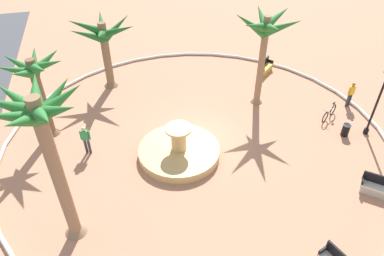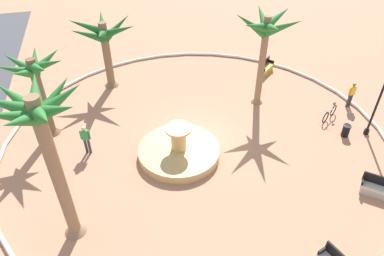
{
  "view_description": "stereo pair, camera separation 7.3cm",
  "coord_description": "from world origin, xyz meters",
  "px_view_note": "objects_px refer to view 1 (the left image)",
  "views": [
    {
      "loc": [
        -14.31,
        4.22,
        12.16
      ],
      "look_at": [
        -0.34,
        0.39,
        1.0
      ],
      "focal_mm": 32.49,
      "sensor_mm": 36.0,
      "label": 1
    },
    {
      "loc": [
        -14.33,
        4.15,
        12.16
      ],
      "look_at": [
        -0.34,
        0.39,
        1.0
      ],
      "focal_mm": 32.49,
      "sensor_mm": 36.0,
      "label": 2
    }
  ],
  "objects_px": {
    "bench_east": "(265,68)",
    "bicycle_red_frame": "(329,113)",
    "palm_tree_near_fountain": "(35,78)",
    "fountain": "(179,151)",
    "bench_north": "(379,189)",
    "person_cyclist_helmet": "(351,93)",
    "person_cyclist_photo": "(86,139)",
    "palm_tree_mid_plaza": "(103,39)",
    "palm_tree_far_side": "(265,35)",
    "trash_bin": "(346,130)",
    "palm_tree_by_curb": "(44,134)",
    "lamppost": "(380,95)"
  },
  "relations": [
    {
      "from": "bench_east",
      "to": "bicycle_red_frame",
      "type": "height_order",
      "value": "bench_east"
    },
    {
      "from": "palm_tree_near_fountain",
      "to": "bench_east",
      "type": "xyz_separation_m",
      "value": [
        3.38,
        -14.52,
        -3.19
      ]
    },
    {
      "from": "bench_east",
      "to": "fountain",
      "type": "bearing_deg",
      "value": 130.89
    },
    {
      "from": "bench_north",
      "to": "person_cyclist_helmet",
      "type": "relative_size",
      "value": 0.91
    },
    {
      "from": "fountain",
      "to": "person_cyclist_photo",
      "type": "distance_m",
      "value": 4.79
    },
    {
      "from": "fountain",
      "to": "bench_east",
      "type": "bearing_deg",
      "value": -49.11
    },
    {
      "from": "palm_tree_near_fountain",
      "to": "person_cyclist_photo",
      "type": "relative_size",
      "value": 2.84
    },
    {
      "from": "palm_tree_mid_plaza",
      "to": "person_cyclist_helmet",
      "type": "height_order",
      "value": "palm_tree_mid_plaza"
    },
    {
      "from": "palm_tree_near_fountain",
      "to": "palm_tree_far_side",
      "type": "distance_m",
      "value": 12.38
    },
    {
      "from": "bench_north",
      "to": "trash_bin",
      "type": "distance_m",
      "value": 4.36
    },
    {
      "from": "palm_tree_mid_plaza",
      "to": "person_cyclist_helmet",
      "type": "distance_m",
      "value": 15.63
    },
    {
      "from": "palm_tree_far_side",
      "to": "bench_east",
      "type": "distance_m",
      "value": 5.8
    },
    {
      "from": "bench_east",
      "to": "trash_bin",
      "type": "xyz_separation_m",
      "value": [
        -7.83,
        -1.21,
        0.04
      ]
    },
    {
      "from": "bicycle_red_frame",
      "to": "person_cyclist_photo",
      "type": "xyz_separation_m",
      "value": [
        0.6,
        13.84,
        0.57
      ]
    },
    {
      "from": "trash_bin",
      "to": "bench_east",
      "type": "bearing_deg",
      "value": 8.79
    },
    {
      "from": "fountain",
      "to": "palm_tree_by_curb",
      "type": "height_order",
      "value": "palm_tree_by_curb"
    },
    {
      "from": "bench_north",
      "to": "palm_tree_near_fountain",
      "type": "bearing_deg",
      "value": 59.29
    },
    {
      "from": "palm_tree_mid_plaza",
      "to": "bicycle_red_frame",
      "type": "relative_size",
      "value": 3.12
    },
    {
      "from": "bench_east",
      "to": "bicycle_red_frame",
      "type": "relative_size",
      "value": 1.03
    },
    {
      "from": "bench_east",
      "to": "bench_north",
      "type": "relative_size",
      "value": 1.01
    },
    {
      "from": "palm_tree_by_curb",
      "to": "bench_north",
      "type": "relative_size",
      "value": 4.5
    },
    {
      "from": "trash_bin",
      "to": "bicycle_red_frame",
      "type": "distance_m",
      "value": 1.65
    },
    {
      "from": "palm_tree_near_fountain",
      "to": "trash_bin",
      "type": "height_order",
      "value": "palm_tree_near_fountain"
    },
    {
      "from": "lamppost",
      "to": "person_cyclist_photo",
      "type": "relative_size",
      "value": 2.57
    },
    {
      "from": "palm_tree_near_fountain",
      "to": "trash_bin",
      "type": "relative_size",
      "value": 6.62
    },
    {
      "from": "lamppost",
      "to": "fountain",
      "type": "bearing_deg",
      "value": 84.63
    },
    {
      "from": "lamppost",
      "to": "bicycle_red_frame",
      "type": "height_order",
      "value": "lamppost"
    },
    {
      "from": "palm_tree_far_side",
      "to": "bench_north",
      "type": "height_order",
      "value": "palm_tree_far_side"
    },
    {
      "from": "palm_tree_mid_plaza",
      "to": "person_cyclist_helmet",
      "type": "relative_size",
      "value": 2.8
    },
    {
      "from": "trash_bin",
      "to": "fountain",
      "type": "bearing_deg",
      "value": 84.89
    },
    {
      "from": "palm_tree_far_side",
      "to": "person_cyclist_helmet",
      "type": "height_order",
      "value": "palm_tree_far_side"
    },
    {
      "from": "trash_bin",
      "to": "person_cyclist_helmet",
      "type": "xyz_separation_m",
      "value": [
        2.49,
        -1.92,
        0.55
      ]
    },
    {
      "from": "fountain",
      "to": "palm_tree_near_fountain",
      "type": "relative_size",
      "value": 0.87
    },
    {
      "from": "palm_tree_by_curb",
      "to": "person_cyclist_helmet",
      "type": "xyz_separation_m",
      "value": [
        5.14,
        -16.44,
        -4.26
      ]
    },
    {
      "from": "palm_tree_mid_plaza",
      "to": "bicycle_red_frame",
      "type": "height_order",
      "value": "palm_tree_mid_plaza"
    },
    {
      "from": "palm_tree_far_side",
      "to": "fountain",
      "type": "bearing_deg",
      "value": 121.01
    },
    {
      "from": "fountain",
      "to": "trash_bin",
      "type": "relative_size",
      "value": 5.77
    },
    {
      "from": "person_cyclist_photo",
      "to": "palm_tree_mid_plaza",
      "type": "bearing_deg",
      "value": -14.26
    },
    {
      "from": "palm_tree_mid_plaza",
      "to": "lamppost",
      "type": "xyz_separation_m",
      "value": [
        -9.09,
        -13.39,
        -0.79
      ]
    },
    {
      "from": "palm_tree_far_side",
      "to": "bench_north",
      "type": "distance_m",
      "value": 9.77
    },
    {
      "from": "palm_tree_mid_plaza",
      "to": "bench_east",
      "type": "xyz_separation_m",
      "value": [
        -1.1,
        -10.91,
        -3.0
      ]
    },
    {
      "from": "fountain",
      "to": "trash_bin",
      "type": "xyz_separation_m",
      "value": [
        -0.83,
        -9.29,
        0.11
      ]
    },
    {
      "from": "bench_east",
      "to": "trash_bin",
      "type": "relative_size",
      "value": 2.11
    },
    {
      "from": "fountain",
      "to": "lamppost",
      "type": "distance_m",
      "value": 10.85
    },
    {
      "from": "palm_tree_by_curb",
      "to": "lamppost",
      "type": "xyz_separation_m",
      "value": [
        2.48,
        -15.79,
        -2.63
      ]
    },
    {
      "from": "lamppost",
      "to": "trash_bin",
      "type": "bearing_deg",
      "value": 82.7
    },
    {
      "from": "palm_tree_far_side",
      "to": "trash_bin",
      "type": "distance_m",
      "value": 6.88
    },
    {
      "from": "bench_north",
      "to": "person_cyclist_photo",
      "type": "bearing_deg",
      "value": 63.0
    },
    {
      "from": "bench_east",
      "to": "palm_tree_by_curb",
      "type": "bearing_deg",
      "value": 128.2
    },
    {
      "from": "palm_tree_mid_plaza",
      "to": "lamppost",
      "type": "bearing_deg",
      "value": -124.16
    }
  ]
}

